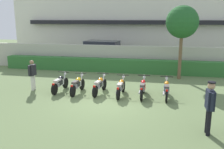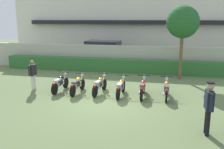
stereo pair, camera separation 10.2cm
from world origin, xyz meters
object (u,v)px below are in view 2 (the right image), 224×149
at_px(tree_near_inspector, 183,22).
at_px(motorcycle_in_row_4, 143,88).
at_px(parked_car, 105,52).
at_px(motorcycle_in_row_0, 60,83).
at_px(motorcycle_in_row_1, 77,85).
at_px(motorcycle_in_row_3, 121,87).
at_px(motorcycle_in_row_2, 100,85).
at_px(officer_0, 209,104).
at_px(motorcycle_in_row_5, 166,89).
at_px(inspector_person, 33,73).

bearing_deg(tree_near_inspector, motorcycle_in_row_4, -115.49).
xyz_separation_m(parked_car, motorcycle_in_row_0, (-0.35, -8.29, -0.50)).
height_order(motorcycle_in_row_1, motorcycle_in_row_3, motorcycle_in_row_3).
xyz_separation_m(motorcycle_in_row_2, officer_0, (4.51, -3.59, 0.61)).
distance_m(motorcycle_in_row_1, motorcycle_in_row_3, 2.20).
bearing_deg(officer_0, motorcycle_in_row_5, -71.29).
height_order(motorcycle_in_row_0, motorcycle_in_row_3, motorcycle_in_row_3).
relative_size(motorcycle_in_row_1, motorcycle_in_row_2, 0.96).
relative_size(inspector_person, officer_0, 0.90).
bearing_deg(officer_0, inspector_person, -24.43).
height_order(parked_car, motorcycle_in_row_5, parked_car).
height_order(motorcycle_in_row_3, inspector_person, inspector_person).
relative_size(motorcycle_in_row_2, motorcycle_in_row_3, 1.04).
bearing_deg(motorcycle_in_row_3, officer_0, -133.40).
relative_size(tree_near_inspector, motorcycle_in_row_2, 2.32).
bearing_deg(motorcycle_in_row_4, motorcycle_in_row_5, -88.58).
bearing_deg(parked_car, motorcycle_in_row_5, -53.69).
height_order(motorcycle_in_row_0, inspector_person, inspector_person).
relative_size(parked_car, motorcycle_in_row_5, 2.55).
bearing_deg(motorcycle_in_row_4, motorcycle_in_row_3, 95.27).
distance_m(tree_near_inspector, officer_0, 7.94).
bearing_deg(tree_near_inspector, inspector_person, -152.09).
relative_size(motorcycle_in_row_2, motorcycle_in_row_5, 1.05).
bearing_deg(motorcycle_in_row_2, motorcycle_in_row_5, -85.90).
bearing_deg(motorcycle_in_row_1, officer_0, -119.13).
xyz_separation_m(inspector_person, officer_0, (8.07, -3.51, 0.12)).
relative_size(tree_near_inspector, motorcycle_in_row_3, 2.41).
xyz_separation_m(motorcycle_in_row_1, motorcycle_in_row_3, (2.20, -0.00, 0.00)).
bearing_deg(parked_car, motorcycle_in_row_3, -66.02).
xyz_separation_m(parked_car, motorcycle_in_row_3, (2.83, -8.42, -0.50)).
distance_m(parked_car, tree_near_inspector, 7.64).
bearing_deg(motorcycle_in_row_3, motorcycle_in_row_2, 82.84).
bearing_deg(motorcycle_in_row_5, inspector_person, 90.18).
relative_size(motorcycle_in_row_3, officer_0, 1.05).
bearing_deg(motorcycle_in_row_5, motorcycle_in_row_3, 92.81).
bearing_deg(motorcycle_in_row_4, officer_0, -145.54).
height_order(motorcycle_in_row_1, motorcycle_in_row_5, motorcycle_in_row_5).
bearing_deg(motorcycle_in_row_1, motorcycle_in_row_5, -86.38).
bearing_deg(motorcycle_in_row_2, motorcycle_in_row_0, 96.47).
bearing_deg(motorcycle_in_row_1, motorcycle_in_row_4, -86.21).
bearing_deg(motorcycle_in_row_0, motorcycle_in_row_5, -87.53).
bearing_deg(tree_near_inspector, motorcycle_in_row_5, -101.64).
bearing_deg(tree_near_inspector, motorcycle_in_row_2, -135.79).
distance_m(motorcycle_in_row_5, inspector_person, 6.83).
bearing_deg(officer_0, parked_car, -63.14).
xyz_separation_m(motorcycle_in_row_0, motorcycle_in_row_2, (2.09, 0.04, 0.00)).
distance_m(motorcycle_in_row_0, motorcycle_in_row_3, 3.19).
bearing_deg(motorcycle_in_row_5, motorcycle_in_row_4, 90.93).
bearing_deg(motorcycle_in_row_2, inspector_person, 96.62).
xyz_separation_m(motorcycle_in_row_1, motorcycle_in_row_2, (1.10, 0.17, 0.00)).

